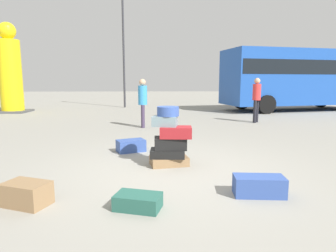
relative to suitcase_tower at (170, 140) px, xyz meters
The scene contains 11 objects.
ground_plane 0.60m from the suitcase_tower, 80.72° to the right, with size 80.00×80.00×0.00m, color gray.
suitcase_tower is the anchor object (origin of this frame).
suitcase_navy_upright_blue 1.41m from the suitcase_tower, 126.80° to the left, with size 0.60×0.36×0.26m, color #334F99.
suitcase_brown_foreground_near 2.56m from the suitcase_tower, 137.71° to the right, with size 0.56×0.36×0.30m, color olive.
suitcase_navy_behind_tower 1.93m from the suitcase_tower, 52.12° to the right, with size 0.68×0.32×0.27m, color #334F99.
suitcase_teal_white_trunk 1.96m from the suitcase_tower, 103.93° to the right, with size 0.55×0.33×0.19m, color #26594C.
person_bearded_onlooker 4.64m from the suitcase_tower, 99.14° to the left, with size 0.30×0.34×1.63m.
person_tourist_with_camera 6.59m from the suitcase_tower, 57.99° to the left, with size 0.30×0.30×1.67m.
yellow_dummy_statue 12.30m from the suitcase_tower, 128.08° to the left, with size 1.49×1.49×4.38m.
parked_bus 12.65m from the suitcase_tower, 54.55° to the left, with size 8.35×4.04×3.15m.
lamp_post 13.06m from the suitcase_tower, 100.25° to the left, with size 0.36×0.36×6.87m.
Camera 1 is at (-0.27, -4.90, 1.56)m, focal length 31.13 mm.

